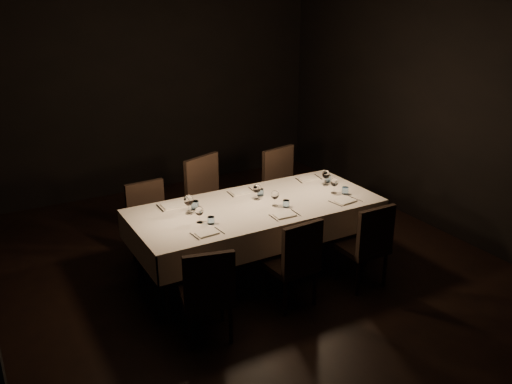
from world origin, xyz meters
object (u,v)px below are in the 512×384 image
dining_table (256,212)px  chair_near_center (295,259)px  chair_far_center (211,199)px  chair_far_right (285,186)px  chair_far_left (150,219)px  chair_near_right (368,242)px  chair_near_left (208,290)px

dining_table → chair_near_center: 0.77m
dining_table → chair_far_center: size_ratio=2.40×
dining_table → chair_far_right: 1.17m
dining_table → chair_far_center: chair_far_center is taller
chair_far_left → chair_far_center: (0.74, 0.04, 0.08)m
chair_near_right → chair_far_center: bearing=-60.1°
chair_far_center → chair_far_right: (0.98, -0.02, -0.02)m
chair_near_center → chair_far_center: 1.57m
dining_table → chair_near_right: bearing=-45.0°
chair_near_left → chair_far_center: 1.84m
chair_near_left → chair_near_right: bearing=-165.1°
chair_near_right → chair_far_left: bearing=-43.5°
dining_table → chair_far_right: (0.85, 0.79, -0.14)m
chair_near_right → chair_far_left: 2.29m
chair_near_left → chair_near_center: (0.92, 0.09, 0.00)m
chair_near_left → chair_far_center: (0.80, 1.65, 0.08)m
chair_near_right → chair_far_right: size_ratio=0.88×
chair_near_center → chair_far_right: bearing=-122.6°
chair_near_left → chair_near_center: size_ratio=0.99×
chair_near_right → chair_far_left: size_ratio=1.00×
chair_far_left → chair_far_right: chair_far_right is taller
chair_near_right → chair_far_right: (0.05, 1.59, 0.06)m
chair_near_center → chair_far_center: size_ratio=0.84×
chair_far_left → chair_far_right: size_ratio=0.88×
chair_near_left → chair_far_left: bearing=-78.7°
dining_table → chair_near_right: size_ratio=2.84×
chair_near_center → chair_near_left: bearing=2.4°
chair_near_right → chair_far_center: chair_far_center is taller
chair_near_right → chair_far_right: 1.59m
dining_table → chair_far_center: bearing=99.1°
chair_far_center → chair_near_center: bearing=-106.9°
chair_far_left → dining_table: bearing=-44.9°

